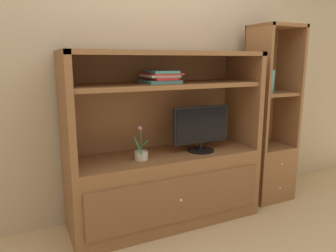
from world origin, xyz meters
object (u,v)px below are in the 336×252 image
Objects in this scene: tv_monitor at (201,128)px; media_console at (165,169)px; upright_book_row at (264,81)px; potted_plant at (141,153)px; bookshelf_tall at (268,143)px; magazine_stack at (160,77)px.

media_console is at bearing 167.59° from tv_monitor.
upright_book_row is (0.73, 0.06, 0.38)m from tv_monitor.
media_console is 5.92× the size of potted_plant.
upright_book_row is at bearing -174.53° from bookshelf_tall.
bookshelf_tall is at bearing 5.47° from upright_book_row.
bookshelf_tall is at bearing 5.02° from tv_monitor.
media_console reaches higher than potted_plant.
tv_monitor is 0.88m from bookshelf_tall.
tv_monitor is (0.31, -0.07, 0.35)m from media_console.
upright_book_row is (1.29, 0.06, 0.54)m from potted_plant.
media_console is at bearing -179.75° from bookshelf_tall.
potted_plant is at bearing -179.83° from tv_monitor.
potted_plant is 1.40m from upright_book_row.
tv_monitor is at bearing -175.06° from upright_book_row.
media_console is 0.32m from potted_plant.
upright_book_row is (-0.12, -0.01, 0.63)m from bookshelf_tall.
magazine_stack is at bearing 170.48° from tv_monitor.
potted_plant is 1.41m from bookshelf_tall.
media_console is 6.91× the size of upright_book_row.
media_console is at bearing 16.02° from potted_plant.
magazine_stack is 0.20× the size of bookshelf_tall.
magazine_stack is 1.39m from bookshelf_tall.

